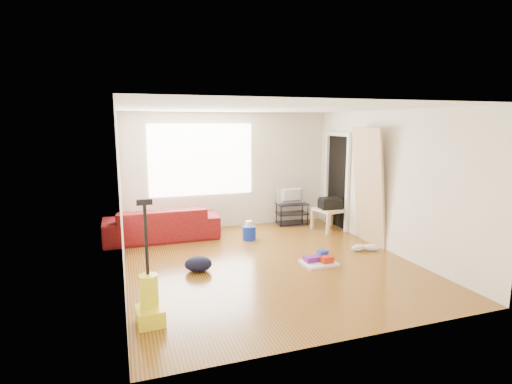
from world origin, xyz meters
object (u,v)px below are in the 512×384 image
object	(u,v)px
side_table	(330,212)
bucket	(249,239)
sofa	(162,239)
tv_stand	(292,213)
cleaning_tray	(319,260)
backpack	(199,271)
vacuum	(149,301)

from	to	relation	value
side_table	bucket	size ratio (longest dim) A/B	2.53
sofa	tv_stand	distance (m)	2.94
cleaning_tray	backpack	world-z (taller)	cleaning_tray
tv_stand	backpack	world-z (taller)	tv_stand
sofa	bucket	size ratio (longest dim) A/B	8.28
tv_stand	bucket	world-z (taller)	tv_stand
vacuum	cleaning_tray	bearing A→B (deg)	17.34
cleaning_tray	sofa	bearing A→B (deg)	135.28
side_table	backpack	bearing A→B (deg)	-154.47
side_table	vacuum	bearing A→B (deg)	-143.53
tv_stand	side_table	bearing A→B (deg)	-49.06
tv_stand	bucket	xyz separation A→B (m)	(-1.29, -0.84, -0.25)
tv_stand	cleaning_tray	size ratio (longest dim) A/B	1.31
backpack	vacuum	bearing A→B (deg)	-103.72
tv_stand	cleaning_tray	xyz separation A→B (m)	(-0.63, -2.54, -0.19)
sofa	cleaning_tray	xyz separation A→B (m)	(2.29, -2.27, 0.06)
side_table	backpack	distance (m)	3.48
sofa	vacuum	size ratio (longest dim) A/B	1.53
tv_stand	side_table	size ratio (longest dim) A/B	1.07
vacuum	tv_stand	bearing A→B (deg)	42.37
backpack	tv_stand	bearing A→B (deg)	57.39
backpack	vacuum	distance (m)	1.67
tv_stand	sofa	bearing A→B (deg)	-170.76
tv_stand	side_table	xyz separation A→B (m)	(0.56, -0.74, 0.15)
bucket	backpack	xyz separation A→B (m)	(-1.27, -1.38, 0.00)
vacuum	backpack	bearing A→B (deg)	55.11
bucket	tv_stand	bearing A→B (deg)	33.15
vacuum	sofa	bearing A→B (deg)	77.29
bucket	sofa	bearing A→B (deg)	160.58
sofa	side_table	bearing A→B (deg)	172.34
bucket	cleaning_tray	distance (m)	1.82
side_table	cleaning_tray	world-z (taller)	side_table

